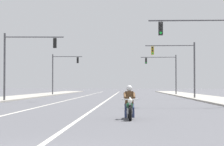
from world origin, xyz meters
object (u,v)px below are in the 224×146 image
at_px(traffic_signal_mid_left, 61,68).
at_px(traffic_signal_far_right, 166,68).
at_px(traffic_signal_near_right, 206,45).
at_px(traffic_signal_mid_right, 180,61).
at_px(traffic_signal_near_left, 22,56).
at_px(motorcycle_with_rider, 129,106).

relative_size(traffic_signal_mid_left, traffic_signal_far_right, 1.00).
relative_size(traffic_signal_near_right, traffic_signal_mid_left, 1.00).
xyz_separation_m(traffic_signal_mid_right, traffic_signal_far_right, (0.12, 19.28, 0.00)).
height_order(traffic_signal_near_left, traffic_signal_mid_left, same).
height_order(motorcycle_with_rider, traffic_signal_mid_right, traffic_signal_mid_right).
relative_size(traffic_signal_near_right, traffic_signal_far_right, 1.00).
bearing_deg(motorcycle_with_rider, traffic_signal_mid_right, 78.88).
relative_size(traffic_signal_near_left, traffic_signal_mid_left, 1.00).
bearing_deg(motorcycle_with_rider, traffic_signal_near_left, 115.84).
distance_m(traffic_signal_mid_right, traffic_signal_far_right, 19.28).
bearing_deg(traffic_signal_mid_right, traffic_signal_mid_left, 132.43).
relative_size(traffic_signal_near_left, traffic_signal_far_right, 1.00).
bearing_deg(traffic_signal_mid_right, traffic_signal_near_left, -150.14).
xyz_separation_m(traffic_signal_near_right, traffic_signal_mid_right, (0.41, 18.18, -0.01)).
height_order(traffic_signal_near_right, traffic_signal_near_left, same).
bearing_deg(traffic_signal_near_right, traffic_signal_mid_left, 113.44).
bearing_deg(motorcycle_with_rider, traffic_signal_near_right, 63.54).
height_order(motorcycle_with_rider, traffic_signal_mid_left, traffic_signal_mid_left).
distance_m(motorcycle_with_rider, traffic_signal_mid_left, 47.19).
distance_m(traffic_signal_near_left, traffic_signal_mid_right, 17.61).
height_order(motorcycle_with_rider, traffic_signal_far_right, traffic_signal_far_right).
relative_size(motorcycle_with_rider, traffic_signal_far_right, 0.35).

